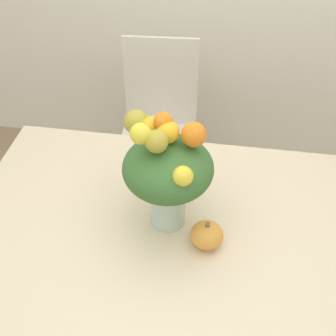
{
  "coord_description": "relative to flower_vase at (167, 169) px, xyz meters",
  "views": [
    {
      "loc": [
        0.17,
        -1.15,
        2.03
      ],
      "look_at": [
        -0.02,
        0.04,
        0.99
      ],
      "focal_mm": 50.0,
      "sensor_mm": 36.0,
      "label": 1
    }
  ],
  "objects": [
    {
      "name": "ground_plane",
      "position": [
        0.02,
        -0.04,
        -0.98
      ],
      "size": [
        12.0,
        12.0,
        0.0
      ],
      "primitive_type": "plane",
      "color": "#8E7556"
    },
    {
      "name": "dining_table",
      "position": [
        0.02,
        -0.04,
        -0.32
      ],
      "size": [
        1.57,
        1.06,
        0.73
      ],
      "color": "beige",
      "rests_on": "ground_plane"
    },
    {
      "name": "flower_vase",
      "position": [
        0.0,
        0.0,
        0.0
      ],
      "size": [
        0.34,
        0.33,
        0.45
      ],
      "color": "#B2CCBC",
      "rests_on": "dining_table"
    },
    {
      "name": "pumpkin",
      "position": [
        0.16,
        -0.1,
        -0.2
      ],
      "size": [
        0.12,
        0.12,
        0.11
      ],
      "color": "gold",
      "rests_on": "dining_table"
    },
    {
      "name": "dining_chair_near_window",
      "position": [
        -0.18,
        0.87,
        -0.48
      ],
      "size": [
        0.45,
        0.45,
        0.98
      ],
      "rotation": [
        0.0,
        0.0,
        0.07
      ],
      "color": "silver",
      "rests_on": "ground_plane"
    }
  ]
}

